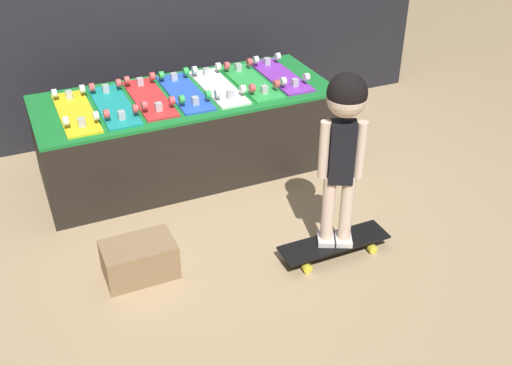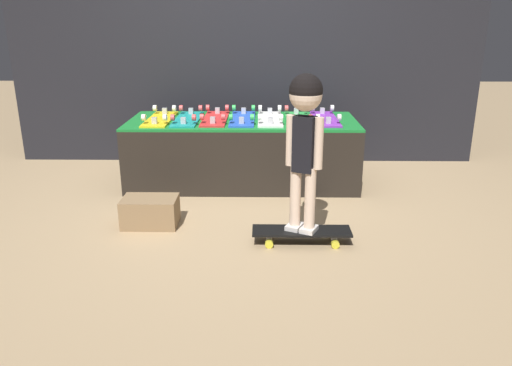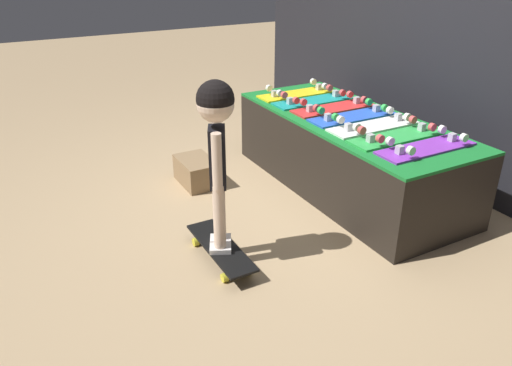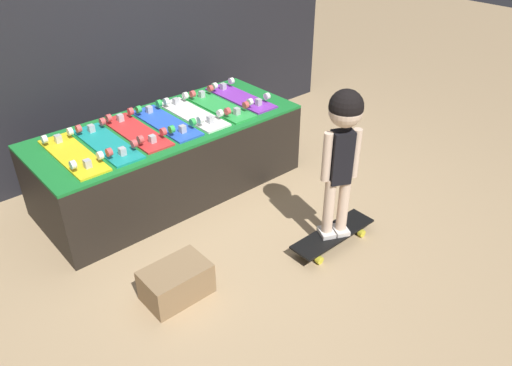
{
  "view_description": "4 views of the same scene",
  "coord_description": "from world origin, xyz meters",
  "px_view_note": "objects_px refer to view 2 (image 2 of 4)",
  "views": [
    {
      "loc": [
        -1.06,
        -2.92,
        2.12
      ],
      "look_at": [
        0.17,
        -0.17,
        0.26
      ],
      "focal_mm": 42.0,
      "sensor_mm": 36.0,
      "label": 1
    },
    {
      "loc": [
        0.18,
        -3.62,
        1.39
      ],
      "look_at": [
        0.13,
        -0.25,
        0.27
      ],
      "focal_mm": 35.0,
      "sensor_mm": 36.0,
      "label": 2
    },
    {
      "loc": [
        2.71,
        -1.68,
        1.7
      ],
      "look_at": [
        0.13,
        -0.27,
        0.29
      ],
      "focal_mm": 35.0,
      "sensor_mm": 36.0,
      "label": 3
    },
    {
      "loc": [
        -1.66,
        -2.29,
        2.1
      ],
      "look_at": [
        0.17,
        -0.2,
        0.36
      ],
      "focal_mm": 35.0,
      "sensor_mm": 36.0,
      "label": 4
    }
  ],
  "objects_px": {
    "storage_box": "(150,212)",
    "skateboard_white_on_rack": "(270,118)",
    "skateboard_purple_on_rack": "(325,118)",
    "child": "(305,124)",
    "skateboard_blue_on_rack": "(243,118)",
    "skateboard_teal_on_rack": "(188,118)",
    "skateboard_red_on_rack": "(215,118)",
    "skateboard_on_floor": "(302,233)",
    "skateboard_yellow_on_rack": "(160,118)",
    "skateboard_green_on_rack": "(298,118)"
  },
  "relations": [
    {
      "from": "skateboard_teal_on_rack",
      "to": "skateboard_white_on_rack",
      "type": "distance_m",
      "value": 0.71
    },
    {
      "from": "storage_box",
      "to": "skateboard_on_floor",
      "type": "bearing_deg",
      "value": -15.02
    },
    {
      "from": "skateboard_red_on_rack",
      "to": "skateboard_purple_on_rack",
      "type": "bearing_deg",
      "value": 0.22
    },
    {
      "from": "storage_box",
      "to": "child",
      "type": "bearing_deg",
      "value": -15.02
    },
    {
      "from": "skateboard_green_on_rack",
      "to": "storage_box",
      "type": "height_order",
      "value": "skateboard_green_on_rack"
    },
    {
      "from": "skateboard_red_on_rack",
      "to": "skateboard_teal_on_rack",
      "type": "bearing_deg",
      "value": -173.66
    },
    {
      "from": "skateboard_red_on_rack",
      "to": "skateboard_white_on_rack",
      "type": "distance_m",
      "value": 0.47
    },
    {
      "from": "skateboard_yellow_on_rack",
      "to": "skateboard_red_on_rack",
      "type": "relative_size",
      "value": 1.0
    },
    {
      "from": "skateboard_yellow_on_rack",
      "to": "skateboard_white_on_rack",
      "type": "height_order",
      "value": "same"
    },
    {
      "from": "skateboard_yellow_on_rack",
      "to": "child",
      "type": "relative_size",
      "value": 0.68
    },
    {
      "from": "skateboard_blue_on_rack",
      "to": "skateboard_purple_on_rack",
      "type": "relative_size",
      "value": 1.0
    },
    {
      "from": "skateboard_yellow_on_rack",
      "to": "skateboard_teal_on_rack",
      "type": "distance_m",
      "value": 0.24
    },
    {
      "from": "skateboard_on_floor",
      "to": "storage_box",
      "type": "xyz_separation_m",
      "value": [
        -1.04,
        0.28,
        0.03
      ]
    },
    {
      "from": "child",
      "to": "storage_box",
      "type": "xyz_separation_m",
      "value": [
        -1.04,
        0.28,
        -0.68
      ]
    },
    {
      "from": "child",
      "to": "skateboard_on_floor",
      "type": "bearing_deg",
      "value": -37.71
    },
    {
      "from": "skateboard_white_on_rack",
      "to": "skateboard_green_on_rack",
      "type": "distance_m",
      "value": 0.24
    },
    {
      "from": "skateboard_on_floor",
      "to": "skateboard_white_on_rack",
      "type": "bearing_deg",
      "value": 98.62
    },
    {
      "from": "skateboard_white_on_rack",
      "to": "skateboard_on_floor",
      "type": "bearing_deg",
      "value": -81.38
    },
    {
      "from": "skateboard_purple_on_rack",
      "to": "skateboard_on_floor",
      "type": "distance_m",
      "value": 1.4
    },
    {
      "from": "skateboard_red_on_rack",
      "to": "child",
      "type": "xyz_separation_m",
      "value": [
        0.66,
        -1.28,
        0.21
      ]
    },
    {
      "from": "skateboard_blue_on_rack",
      "to": "skateboard_purple_on_rack",
      "type": "height_order",
      "value": "same"
    },
    {
      "from": "skateboard_blue_on_rack",
      "to": "storage_box",
      "type": "relative_size",
      "value": 1.76
    },
    {
      "from": "skateboard_red_on_rack",
      "to": "storage_box",
      "type": "relative_size",
      "value": 1.76
    },
    {
      "from": "skateboard_blue_on_rack",
      "to": "skateboard_on_floor",
      "type": "relative_size",
      "value": 1.05
    },
    {
      "from": "storage_box",
      "to": "skateboard_white_on_rack",
      "type": "bearing_deg",
      "value": 49.47
    },
    {
      "from": "skateboard_purple_on_rack",
      "to": "child",
      "type": "height_order",
      "value": "child"
    },
    {
      "from": "skateboard_red_on_rack",
      "to": "skateboard_white_on_rack",
      "type": "bearing_deg",
      "value": -1.24
    },
    {
      "from": "skateboard_red_on_rack",
      "to": "skateboard_purple_on_rack",
      "type": "height_order",
      "value": "same"
    },
    {
      "from": "skateboard_purple_on_rack",
      "to": "skateboard_on_floor",
      "type": "relative_size",
      "value": 1.05
    },
    {
      "from": "skateboard_green_on_rack",
      "to": "skateboard_white_on_rack",
      "type": "bearing_deg",
      "value": 177.61
    },
    {
      "from": "skateboard_on_floor",
      "to": "skateboard_red_on_rack",
      "type": "bearing_deg",
      "value": 117.42
    },
    {
      "from": "skateboard_teal_on_rack",
      "to": "child",
      "type": "height_order",
      "value": "child"
    },
    {
      "from": "skateboard_teal_on_rack",
      "to": "skateboard_purple_on_rack",
      "type": "distance_m",
      "value": 1.18
    },
    {
      "from": "skateboard_teal_on_rack",
      "to": "skateboard_white_on_rack",
      "type": "relative_size",
      "value": 1.0
    },
    {
      "from": "skateboard_blue_on_rack",
      "to": "child",
      "type": "bearing_deg",
      "value": -71.42
    },
    {
      "from": "skateboard_purple_on_rack",
      "to": "skateboard_on_floor",
      "type": "xyz_separation_m",
      "value": [
        -0.28,
        -1.28,
        -0.5
      ]
    },
    {
      "from": "skateboard_blue_on_rack",
      "to": "skateboard_green_on_rack",
      "type": "bearing_deg",
      "value": -1.69
    },
    {
      "from": "skateboard_teal_on_rack",
      "to": "skateboard_on_floor",
      "type": "height_order",
      "value": "skateboard_teal_on_rack"
    },
    {
      "from": "skateboard_green_on_rack",
      "to": "skateboard_yellow_on_rack",
      "type": "bearing_deg",
      "value": -179.62
    },
    {
      "from": "skateboard_on_floor",
      "to": "child",
      "type": "height_order",
      "value": "child"
    },
    {
      "from": "skateboard_white_on_rack",
      "to": "child",
      "type": "distance_m",
      "value": 1.3
    },
    {
      "from": "skateboard_red_on_rack",
      "to": "skateboard_on_floor",
      "type": "height_order",
      "value": "skateboard_red_on_rack"
    },
    {
      "from": "skateboard_red_on_rack",
      "to": "skateboard_white_on_rack",
      "type": "relative_size",
      "value": 1.0
    },
    {
      "from": "skateboard_green_on_rack",
      "to": "skateboard_on_floor",
      "type": "relative_size",
      "value": 1.05
    },
    {
      "from": "skateboard_purple_on_rack",
      "to": "child",
      "type": "distance_m",
      "value": 1.33
    },
    {
      "from": "skateboard_teal_on_rack",
      "to": "skateboard_green_on_rack",
      "type": "height_order",
      "value": "same"
    },
    {
      "from": "skateboard_blue_on_rack",
      "to": "skateboard_green_on_rack",
      "type": "xyz_separation_m",
      "value": [
        0.47,
        -0.01,
        0.0
      ]
    },
    {
      "from": "skateboard_green_on_rack",
      "to": "skateboard_on_floor",
      "type": "bearing_deg",
      "value": -91.97
    },
    {
      "from": "child",
      "to": "storage_box",
      "type": "relative_size",
      "value": 2.61
    },
    {
      "from": "skateboard_blue_on_rack",
      "to": "skateboard_green_on_rack",
      "type": "relative_size",
      "value": 1.0
    }
  ]
}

